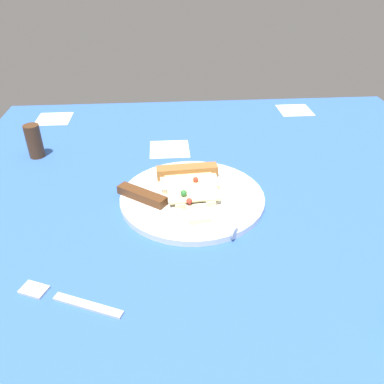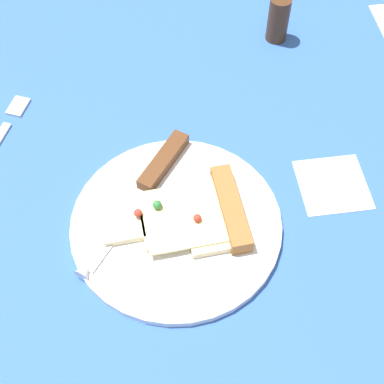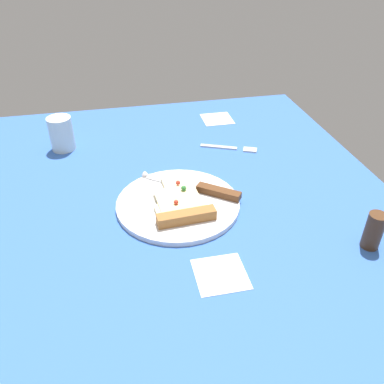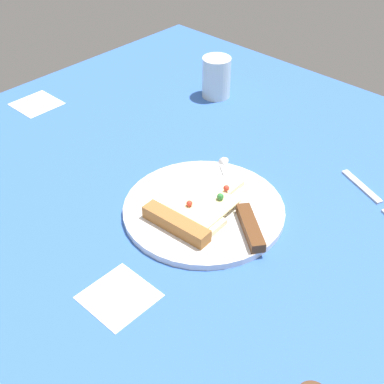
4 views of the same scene
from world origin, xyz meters
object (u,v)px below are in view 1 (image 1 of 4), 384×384
Objects in this scene: plate at (192,198)px; pepper_shaker at (34,141)px; pizza_slice at (190,184)px; knife at (162,204)px; fork at (65,298)px.

plate is 3.57× the size of pepper_shaker.
pepper_shaker is at bearing -32.06° from pizza_slice.
plate is 1.30× the size of knife.
pizza_slice reaches higher than plate.
pepper_shaker is at bearing -121.37° from plate.
pizza_slice is 31.43cm from fork.
pepper_shaker is (-23.59, -27.71, 2.00)cm from knife.
knife is at bearing 43.93° from pizza_slice.
knife is 36.44cm from pepper_shaker.
pepper_shaker reaches higher than pizza_slice.
knife is at bearing -59.10° from plate.
fork is (19.28, -13.36, -1.33)cm from knife.
fork is at bearing 18.49° from pepper_shaker.
pepper_shaker is 45.33cm from fork.
knife reaches higher than plate.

